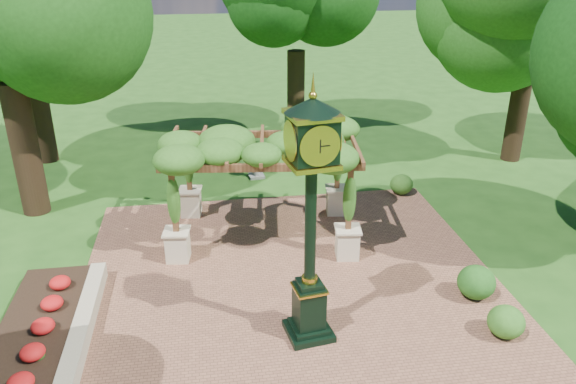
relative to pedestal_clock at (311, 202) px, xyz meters
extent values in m
plane|color=#1E4714|center=(-0.05, -0.01, -3.08)|extent=(120.00, 120.00, 0.00)
cube|color=brown|center=(-0.05, 0.99, -3.06)|extent=(10.00, 12.00, 0.04)
cube|color=#C6B793|center=(-4.65, 0.49, -2.88)|extent=(0.35, 5.00, 0.40)
cube|color=red|center=(-5.55, 0.49, -2.90)|extent=(1.50, 5.00, 0.36)
cube|color=black|center=(0.00, 0.00, -2.97)|extent=(1.03, 1.03, 0.14)
cube|color=black|center=(0.00, 0.00, -2.36)|extent=(0.64, 0.64, 1.01)
cube|color=gold|center=(0.00, 0.00, -1.91)|extent=(0.72, 0.72, 0.05)
cylinder|color=black|center=(0.00, 0.00, -0.44)|extent=(0.26, 0.26, 2.59)
cube|color=black|center=(0.00, 0.00, 1.25)|extent=(0.90, 0.90, 0.79)
cylinder|color=white|center=(0.06, -0.40, 1.25)|extent=(0.67, 0.13, 0.68)
cone|color=black|center=(0.00, 0.00, 1.87)|extent=(1.16, 1.16, 0.28)
sphere|color=gold|center=(0.00, 0.00, 2.04)|extent=(0.16, 0.16, 0.16)
cube|color=beige|center=(-2.76, 3.51, -2.64)|extent=(0.63, 0.63, 0.79)
cube|color=brown|center=(-2.76, 3.51, -1.40)|extent=(0.16, 0.16, 1.62)
cube|color=beige|center=(1.57, 2.97, -2.64)|extent=(0.63, 0.63, 0.79)
cube|color=brown|center=(1.57, 2.97, -1.40)|extent=(0.16, 0.16, 1.62)
cube|color=beige|center=(-2.44, 6.11, -2.64)|extent=(0.63, 0.63, 0.79)
cube|color=brown|center=(-2.44, 6.11, -1.40)|extent=(0.16, 0.16, 1.62)
cube|color=beige|center=(1.90, 5.57, -2.64)|extent=(0.63, 0.63, 0.79)
cube|color=brown|center=(1.90, 5.57, -1.40)|extent=(0.16, 0.16, 1.62)
cube|color=brown|center=(-0.59, 3.24, -0.52)|extent=(5.04, 0.75, 0.19)
cube|color=brown|center=(-0.27, 5.84, -0.52)|extent=(5.04, 0.75, 0.19)
ellipsoid|color=#2B5919|center=(-0.43, 4.54, -0.29)|extent=(5.41, 3.75, 0.87)
cube|color=gray|center=(-0.20, 8.86, -3.03)|extent=(0.57, 0.57, 0.09)
cylinder|color=gray|center=(-0.20, 8.86, -2.61)|extent=(0.29, 0.29, 0.85)
cylinder|color=gray|center=(-0.20, 8.86, -2.17)|extent=(0.54, 0.54, 0.05)
ellipsoid|color=#2D621C|center=(4.01, -0.67, -2.70)|extent=(0.88, 0.88, 0.68)
ellipsoid|color=#1F5117|center=(4.04, 0.75, -2.65)|extent=(1.07, 1.07, 0.78)
ellipsoid|color=#2B5518|center=(4.32, 6.63, -2.71)|extent=(0.91, 0.91, 0.66)
cylinder|color=#311F13|center=(-7.13, 7.14, -1.09)|extent=(0.79, 0.79, 3.98)
cylinder|color=black|center=(-7.81, 11.73, -1.44)|extent=(0.73, 0.73, 3.28)
cylinder|color=#332414|center=(2.13, 14.41, -1.38)|extent=(0.76, 0.76, 3.39)
cylinder|color=black|center=(9.55, 9.19, -1.40)|extent=(0.69, 0.69, 3.36)
camera|label=1|loc=(-1.88, -9.36, 4.43)|focal=35.00mm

